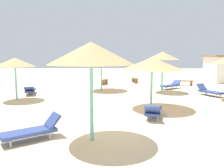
# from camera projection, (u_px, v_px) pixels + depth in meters

# --- Properties ---
(ground_plane) EXTENTS (80.00, 80.00, 0.00)m
(ground_plane) POSITION_uv_depth(u_px,v_px,m) (110.00, 121.00, 9.38)
(ground_plane) COLOR beige
(parasol_0) EXTENTS (2.44, 2.44, 3.04)m
(parasol_0) POSITION_uv_depth(u_px,v_px,m) (163.00, 56.00, 16.62)
(parasol_0) COLOR #6BC6BC
(parasol_0) RESTS_ON ground
(parasol_2) EXTENTS (3.18, 3.18, 2.64)m
(parasol_2) POSITION_uv_depth(u_px,v_px,m) (152.00, 64.00, 11.49)
(parasol_2) COLOR #6BC6BC
(parasol_2) RESTS_ON ground
(parasol_6) EXTENTS (2.72, 2.72, 3.15)m
(parasol_6) POSITION_uv_depth(u_px,v_px,m) (91.00, 54.00, 6.94)
(parasol_6) COLOR #6BC6BC
(parasol_6) RESTS_ON ground
(parasol_7) EXTENTS (2.40, 2.40, 2.61)m
(parasol_7) POSITION_uv_depth(u_px,v_px,m) (15.00, 62.00, 13.58)
(parasol_7) COLOR #6BC6BC
(parasol_7) RESTS_ON ground
(parasol_8) EXTENTS (2.92, 2.92, 2.76)m
(parasol_8) POSITION_uv_depth(u_px,v_px,m) (101.00, 59.00, 17.55)
(parasol_8) COLOR #6BC6BC
(parasol_8) RESTS_ON ground
(lounger_0) EXTENTS (1.90, 1.63, 0.72)m
(lounger_0) POSITION_uv_depth(u_px,v_px,m) (171.00, 85.00, 18.58)
(lounger_0) COLOR #33478C
(lounger_0) RESTS_ON ground
(lounger_2) EXTENTS (1.06, 1.97, 0.75)m
(lounger_2) POSITION_uv_depth(u_px,v_px,m) (153.00, 111.00, 9.91)
(lounger_2) COLOR #33478C
(lounger_2) RESTS_ON ground
(lounger_5) EXTENTS (1.44, 1.95, 0.76)m
(lounger_5) POSITION_uv_depth(u_px,v_px,m) (209.00, 91.00, 15.41)
(lounger_5) COLOR #33478C
(lounger_5) RESTS_ON ground
(lounger_6) EXTENTS (1.88, 1.62, 0.78)m
(lounger_6) POSITION_uv_depth(u_px,v_px,m) (33.00, 130.00, 7.29)
(lounger_6) COLOR #33478C
(lounger_6) RESTS_ON ground
(lounger_7) EXTENTS (1.13, 2.01, 0.67)m
(lounger_7) POSITION_uv_depth(u_px,v_px,m) (30.00, 90.00, 15.93)
(lounger_7) COLOR #33478C
(lounger_7) RESTS_ON ground
(bench_0) EXTENTS (0.60, 1.54, 0.49)m
(bench_0) POSITION_uv_depth(u_px,v_px,m) (135.00, 79.00, 22.88)
(bench_0) COLOR brown
(bench_0) RESTS_ON ground
(bench_1) EXTENTS (1.52, 0.48, 0.49)m
(bench_1) POSITION_uv_depth(u_px,v_px,m) (185.00, 82.00, 20.57)
(bench_1) COLOR brown
(bench_1) RESTS_ON ground
(bench_2) EXTENTS (0.62, 1.54, 0.49)m
(bench_2) POSITION_uv_depth(u_px,v_px,m) (105.00, 81.00, 21.54)
(bench_2) COLOR brown
(bench_2) RESTS_ON ground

